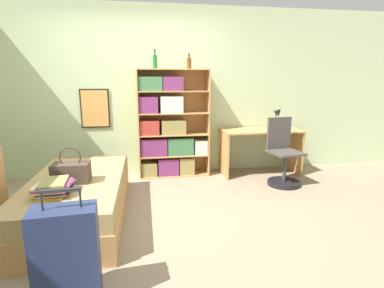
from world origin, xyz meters
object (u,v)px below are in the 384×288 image
Objects in this scene: handbag at (71,172)px; desk_lamp at (278,114)px; bookcase at (168,130)px; book_stack_on_bed at (54,187)px; desk at (260,143)px; bed at (78,198)px; suitcase at (67,257)px; desk_chair at (283,163)px; bottle_green at (155,61)px; bottle_brown at (189,63)px.

desk_lamp is at bearing 27.00° from handbag.
bookcase is (1.11, 1.50, 0.17)m from handbag.
desk_lamp is at bearing -1.13° from bookcase.
handbag reaches higher than book_stack_on_bed.
desk is (2.65, 1.70, -0.02)m from book_stack_on_bed.
suitcase reaches higher than bed.
handbag is 0.30× the size of desk.
bed is 0.55m from book_stack_on_bed.
bed is 2.77m from desk_chair.
bookcase is at bearing 53.51° from handbag.
bookcase is (0.89, 2.70, 0.39)m from suitcase.
bottle_green is at bearing 178.53° from desk_lamp.
bookcase is at bearing 56.91° from book_stack_on_bed.
suitcase is 2.31× the size of desk_lamp.
bottle_green is (0.71, 2.72, 1.41)m from suitcase.
desk_lamp reaches higher than desk.
book_stack_on_bed is 0.32× the size of desk.
book_stack_on_bed is at bearing -123.09° from bookcase.
book_stack_on_bed is 3.15m from desk.
bed is 2.26m from bottle_green.
bottle_green is at bearing 58.45° from handbag.
handbag is at bearing -121.55° from bottle_green.
bottle_brown is (1.44, 1.54, 1.17)m from handbag.
book_stack_on_bed is (-0.10, -0.46, 0.30)m from bed.
suitcase reaches higher than desk.
desk_chair is at bearing 22.51° from book_stack_on_bed.
bottle_brown reaches higher than book_stack_on_bed.
bottle_green is (0.92, 1.39, 1.53)m from bed.
handbag is at bearing 76.20° from book_stack_on_bed.
desk reaches higher than bed.
bottle_green is at bearing 158.62° from desk_chair.
desk_lamp is at bearing 25.02° from bed.
book_stack_on_bed is 0.48× the size of suitcase.
desk_lamp is (1.95, -0.05, -0.81)m from bottle_green.
desk_lamp is (1.44, -0.07, -0.79)m from bottle_brown.
bottle_brown is (0.51, 0.03, -0.02)m from bottle_green.
desk reaches higher than book_stack_on_bed.
bookcase reaches higher than desk_chair.
book_stack_on_bed is at bearing -101.88° from bed.
book_stack_on_bed is at bearing -103.80° from handbag.
suitcase is at bearing -81.19° from bed.
suitcase is at bearing -70.97° from book_stack_on_bed.
handbag is (-0.02, -0.13, 0.34)m from bed.
suitcase is at bearing -132.23° from desk.
handbag is 0.23× the size of bookcase.
book_stack_on_bed is 2.43m from bottle_green.
bottle_brown is 0.24× the size of desk_chair.
handbag is 1.34× the size of bottle_green.
desk_lamp is 0.37× the size of desk_chair.
desk is 0.54m from desk_lamp.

